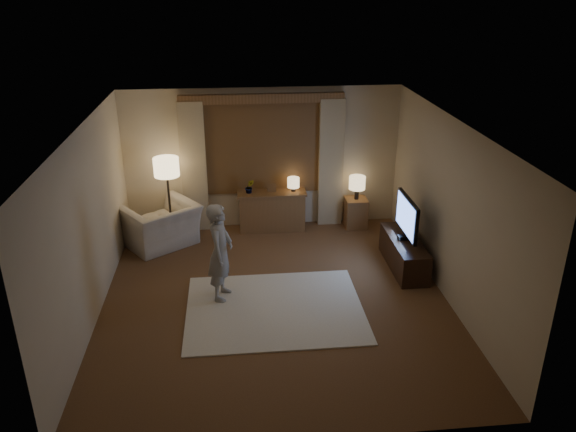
{
  "coord_description": "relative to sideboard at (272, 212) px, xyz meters",
  "views": [
    {
      "loc": [
        -0.54,
        -7.08,
        4.38
      ],
      "look_at": [
        0.25,
        0.6,
        1.07
      ],
      "focal_mm": 35.0,
      "sensor_mm": 36.0,
      "label": 1
    }
  ],
  "objects": [
    {
      "name": "rug",
      "position": [
        -0.17,
        -2.77,
        -0.34
      ],
      "size": [
        2.5,
        2.0,
        0.02
      ],
      "primitive_type": "cube",
      "color": "beige",
      "rests_on": "floor"
    },
    {
      "name": "tv_stand",
      "position": [
        2.01,
        -1.72,
        -0.1
      ],
      "size": [
        0.45,
        1.4,
        0.5
      ],
      "primitive_type": "cube",
      "color": "black",
      "rests_on": "floor"
    },
    {
      "name": "person",
      "position": [
        -0.91,
        -2.37,
        0.4
      ],
      "size": [
        0.47,
        0.6,
        1.46
      ],
      "primitive_type": "imported",
      "rotation": [
        0.0,
        0.0,
        1.33
      ],
      "color": "#A29E96",
      "rests_on": "rug"
    },
    {
      "name": "table_lamp_sideboard",
      "position": [
        0.4,
        0.0,
        0.55
      ],
      "size": [
        0.22,
        0.22,
        0.3
      ],
      "color": "black",
      "rests_on": "sideboard"
    },
    {
      "name": "picture_frame",
      "position": [
        -0.0,
        0.0,
        0.45
      ],
      "size": [
        0.16,
        0.02,
        0.2
      ],
      "primitive_type": "cube",
      "color": "brown",
      "rests_on": "sideboard"
    },
    {
      "name": "sideboard",
      "position": [
        0.0,
        0.0,
        0.0
      ],
      "size": [
        1.2,
        0.4,
        0.7
      ],
      "primitive_type": "cube",
      "color": "brown",
      "rests_on": "floor"
    },
    {
      "name": "plant",
      "position": [
        -0.4,
        0.0,
        0.5
      ],
      "size": [
        0.17,
        0.13,
        0.3
      ],
      "primitive_type": "imported",
      "color": "#999999",
      "rests_on": "sideboard"
    },
    {
      "name": "table_lamp_side",
      "position": [
        1.58,
        -0.05,
        0.52
      ],
      "size": [
        0.3,
        0.3,
        0.44
      ],
      "color": "black",
      "rests_on": "side_table"
    },
    {
      "name": "tv",
      "position": [
        2.01,
        -1.72,
        0.54
      ],
      "size": [
        0.24,
        0.98,
        0.71
      ],
      "color": "black",
      "rests_on": "tv_stand"
    },
    {
      "name": "side_table",
      "position": [
        1.58,
        -0.05,
        -0.07
      ],
      "size": [
        0.4,
        0.4,
        0.56
      ],
      "primitive_type": "cube",
      "color": "brown",
      "rests_on": "floor"
    },
    {
      "name": "floor_lamp",
      "position": [
        -1.83,
        -0.21,
        0.92
      ],
      "size": [
        0.44,
        0.44,
        1.51
      ],
      "color": "black",
      "rests_on": "floor"
    },
    {
      "name": "armchair",
      "position": [
        -1.98,
        -0.49,
        0.03
      ],
      "size": [
        1.54,
        1.5,
        0.76
      ],
      "primitive_type": "imported",
      "rotation": [
        0.0,
        0.0,
        -2.52
      ],
      "color": "#C1B29F",
      "rests_on": "floor"
    },
    {
      "name": "room",
      "position": [
        -0.14,
        -2.0,
        0.98
      ],
      "size": [
        5.04,
        5.54,
        2.64
      ],
      "color": "brown",
      "rests_on": "ground"
    }
  ]
}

